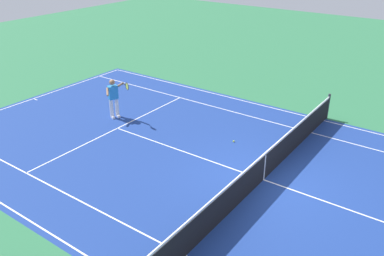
% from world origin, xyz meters
% --- Properties ---
extents(ground_plane, '(60.00, 60.00, 0.00)m').
position_xyz_m(ground_plane, '(0.00, 0.00, 0.00)').
color(ground_plane, '#2D7247').
extents(court_slab, '(24.20, 11.40, 0.00)m').
position_xyz_m(court_slab, '(0.00, 0.00, 0.00)').
color(court_slab, navy).
rests_on(court_slab, ground_plane).
extents(court_line_markings, '(23.85, 11.05, 0.01)m').
position_xyz_m(court_line_markings, '(0.00, 0.00, 0.00)').
color(court_line_markings, white).
rests_on(court_line_markings, ground_plane).
extents(tennis_net, '(0.10, 11.70, 1.08)m').
position_xyz_m(tennis_net, '(0.00, 0.00, 0.49)').
color(tennis_net, '#2D2D33').
rests_on(tennis_net, ground_plane).
extents(tennis_player_near, '(1.19, 0.75, 1.70)m').
position_xyz_m(tennis_player_near, '(7.25, -0.74, 0.93)').
color(tennis_player_near, white).
rests_on(tennis_player_near, ground_plane).
extents(tennis_ball, '(0.07, 0.07, 0.07)m').
position_xyz_m(tennis_ball, '(2.05, -1.67, 0.03)').
color(tennis_ball, '#CCE01E').
rests_on(tennis_ball, ground_plane).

